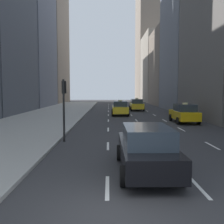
{
  "coord_description": "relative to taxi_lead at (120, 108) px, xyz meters",
  "views": [
    {
      "loc": [
        -0.15,
        -5.8,
        2.94
      ],
      "look_at": [
        0.06,
        11.34,
        1.56
      ],
      "focal_mm": 42.0,
      "sensor_mm": 36.0,
      "label": 1
    }
  ],
  "objects": [
    {
      "name": "sedan_black_near",
      "position": [
        -0.0,
        -22.06,
        -0.01
      ],
      "size": [
        2.02,
        4.96,
        1.7
      ],
      "color": "black",
      "rests_on": "ground"
    },
    {
      "name": "sidewalk_left",
      "position": [
        -8.2,
        1.43,
        -0.81
      ],
      "size": [
        8.0,
        66.0,
        0.15
      ],
      "primitive_type": "cube",
      "color": "#9E9E99",
      "rests_on": "ground"
    },
    {
      "name": "taxi_lead",
      "position": [
        0.0,
        0.0,
        0.0
      ],
      "size": [
        2.02,
        4.4,
        1.87
      ],
      "color": "yellow",
      "rests_on": "ground"
    },
    {
      "name": "taxi_third",
      "position": [
        5.6,
        -7.43,
        0.0
      ],
      "size": [
        2.02,
        4.4,
        1.87
      ],
      "color": "yellow",
      "rests_on": "ground"
    },
    {
      "name": "traffic_light_pole",
      "position": [
        -3.95,
        -16.19,
        1.53
      ],
      "size": [
        0.24,
        0.42,
        3.6
      ],
      "color": "black",
      "rests_on": "ground"
    },
    {
      "name": "ground_plane",
      "position": [
        -1.2,
        -25.57,
        -0.88
      ],
      "size": [
        160.0,
        160.0,
        0.0
      ],
      "primitive_type": "plane",
      "color": "#333335"
    },
    {
      "name": "building_row_right",
      "position": [
        10.8,
        21.27,
        13.08
      ],
      "size": [
        6.0,
        85.58,
        37.28
      ],
      "color": "#4C515B",
      "rests_on": "ground"
    },
    {
      "name": "taxi_second",
      "position": [
        2.8,
        7.65,
        0.0
      ],
      "size": [
        2.02,
        4.4,
        1.87
      ],
      "color": "yellow",
      "rests_on": "ground"
    },
    {
      "name": "lane_markings",
      "position": [
        1.4,
        -2.57,
        -0.87
      ],
      "size": [
        5.72,
        56.0,
        0.01
      ],
      "color": "white",
      "rests_on": "ground"
    }
  ]
}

